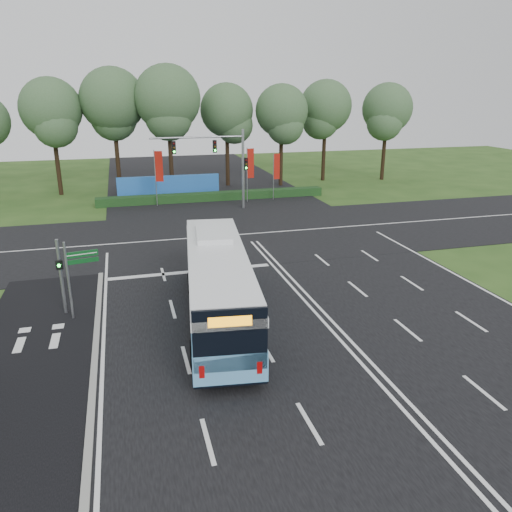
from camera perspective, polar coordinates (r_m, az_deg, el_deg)
The scene contains 15 objects.
ground at distance 26.21m, azimuth 5.01°, elevation -4.58°, with size 120.00×120.00×0.00m, color #284818.
road_main at distance 26.20m, azimuth 5.01°, elevation -4.54°, with size 20.00×120.00×0.04m, color black.
road_cross at distance 37.05m, azimuth -1.32°, elevation 2.48°, with size 120.00×14.00×0.05m, color black.
bike_path at distance 22.45m, azimuth -24.04°, elevation -10.30°, with size 5.00×18.00×0.06m, color black.
kerb_strip at distance 22.13m, azimuth -17.85°, elevation -9.85°, with size 0.25×18.00×0.12m, color gray.
city_bus at distance 22.82m, azimuth -4.37°, elevation -3.22°, with size 4.15×12.78×3.60m.
pedestrian_signal at distance 25.03m, azimuth -21.41°, elevation -1.97°, with size 0.34×0.43×3.72m.
street_sign at distance 24.27m, azimuth -19.98°, elevation -1.52°, with size 1.45×0.35×3.78m.
banner_flag_left at distance 46.61m, azimuth -11.14°, elevation 9.61°, with size 0.74×0.25×5.14m.
banner_flag_mid at distance 47.58m, azimuth -0.74°, elevation 10.14°, with size 0.75×0.23×5.16m.
banner_flag_right at distance 48.68m, azimuth 2.28°, elevation 9.88°, with size 0.67×0.12×4.55m.
traffic_light_gantry at distance 44.31m, azimuth -3.79°, elevation 11.22°, with size 8.41×0.28×7.00m.
hedge at distance 48.85m, azimuth -4.87°, elevation 6.80°, with size 22.00×1.20×0.80m, color black.
blue_hoarding at distance 50.63m, azimuth -9.91°, elevation 7.81°, with size 10.00×0.30×2.20m, color blue.
eucalyptus_row at distance 54.51m, azimuth -6.49°, elevation 16.58°, with size 48.08×9.06×12.74m.
Camera 1 is at (-8.48, -22.59, 10.23)m, focal length 35.00 mm.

